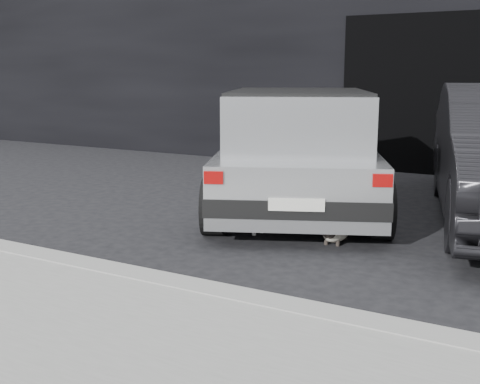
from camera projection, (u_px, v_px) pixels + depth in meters
The scene contains 6 objects.
ground at pixel (305, 222), 6.82m from camera, with size 80.00×80.00×0.00m, color black.
garage_opening at pixel (465, 96), 9.50m from camera, with size 4.00×0.10×2.60m, color black.
curb at pixel (289, 311), 4.11m from camera, with size 18.00×0.25×0.12m, color gray.
silver_hatchback at pixel (298, 145), 7.32m from camera, with size 3.20×4.32×1.46m.
cat_siamese at pixel (335, 232), 5.95m from camera, with size 0.27×0.70×0.24m.
cat_white at pixel (249, 216), 6.34m from camera, with size 0.77×0.35×0.36m.
Camera 1 is at (2.60, -6.14, 1.67)m, focal length 45.00 mm.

